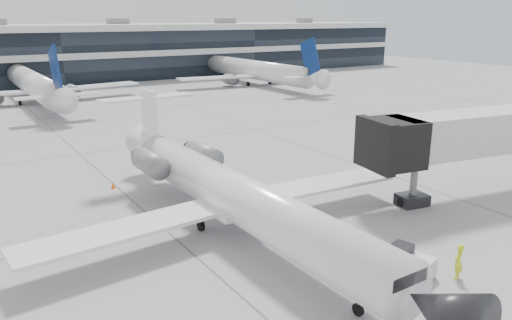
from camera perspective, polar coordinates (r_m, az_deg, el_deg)
ground at (r=37.05m, az=3.44°, el=-3.99°), size 220.00×220.00×0.00m
terminal at (r=112.24m, az=-22.40°, el=10.93°), size 170.00×22.00×10.00m
bg_jet_center at (r=84.97m, az=-23.86°, el=6.09°), size 32.00×40.00×9.60m
bg_jet_right at (r=99.14m, az=-0.28°, el=8.68°), size 32.00×40.00×9.60m
regional_jet at (r=30.05m, az=-2.78°, el=-3.83°), size 25.11×31.22×7.23m
jet_bridge at (r=40.43m, az=25.87°, el=3.04°), size 20.05×7.00×6.45m
ramp_worker at (r=27.32m, az=22.12°, el=-10.70°), size 0.80×0.71×1.85m
baggage_tug at (r=27.01m, az=16.98°, el=-11.11°), size 1.89×2.59×1.48m
traffic_cone at (r=39.87m, az=-16.02°, el=-2.77°), size 0.36×0.36×0.52m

